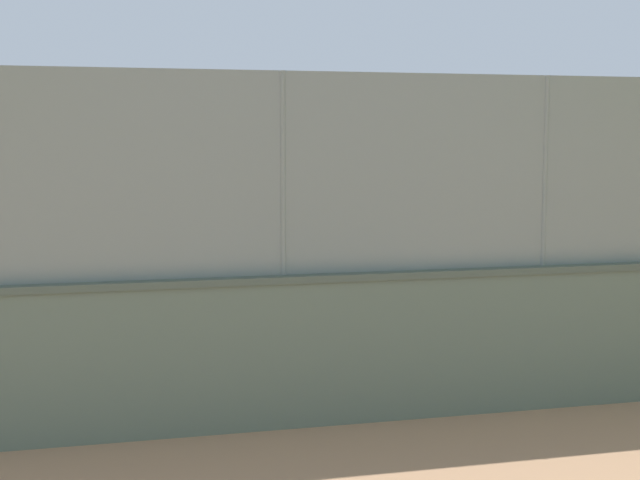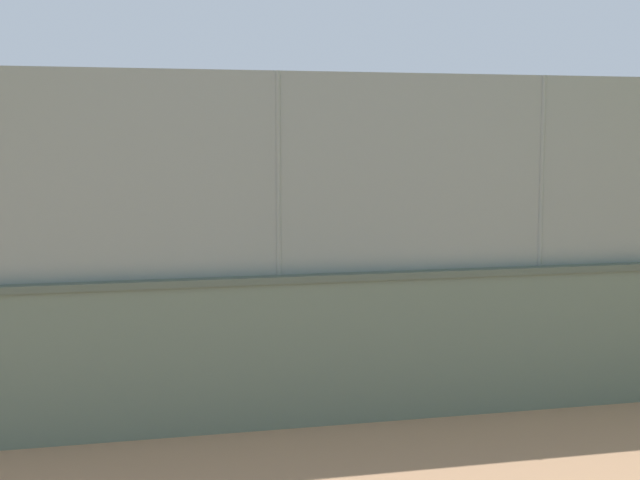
{
  "view_description": "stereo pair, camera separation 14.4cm",
  "coord_description": "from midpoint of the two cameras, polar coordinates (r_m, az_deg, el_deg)",
  "views": [
    {
      "loc": [
        6.86,
        22.64,
        3.33
      ],
      "look_at": [
        2.55,
        6.38,
        1.5
      ],
      "focal_mm": 52.45,
      "sensor_mm": 36.0,
      "label": 1
    },
    {
      "loc": [
        6.72,
        22.68,
        3.33
      ],
      "look_at": [
        2.55,
        6.38,
        1.5
      ],
      "focal_mm": 52.45,
      "sensor_mm": 36.0,
      "label": 2
    }
  ],
  "objects": [
    {
      "name": "player_crossing_court",
      "position": [
        20.51,
        -4.1,
        -0.55
      ],
      "size": [
        1.24,
        0.71,
        1.56
      ],
      "color": "#591919",
      "rests_on": "ground_plane"
    },
    {
      "name": "ground_plane",
      "position": [
        23.89,
        1.81,
        -1.8
      ],
      "size": [
        260.0,
        260.0,
        0.0
      ],
      "primitive_type": "plane",
      "color": "tan"
    },
    {
      "name": "player_near_wall_returning",
      "position": [
        21.77,
        -9.01,
        -0.22
      ],
      "size": [
        0.71,
        1.05,
        1.56
      ],
      "color": "#591919",
      "rests_on": "ground_plane"
    },
    {
      "name": "sports_ball",
      "position": [
        19.53,
        -1.91,
        -3.46
      ],
      "size": [
        0.1,
        0.1,
        0.1
      ],
      "primitive_type": "sphere",
      "color": "#3399D8",
      "rests_on": "ground_plane"
    }
  ]
}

